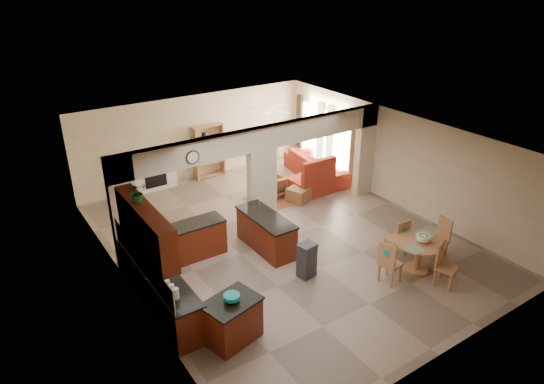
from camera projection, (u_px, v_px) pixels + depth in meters
floor at (283, 240)px, 12.65m from camera, size 10.00×10.00×0.00m
ceiling at (284, 137)px, 11.47m from camera, size 10.00×10.00×0.00m
wall_back at (196, 138)px, 15.82m from camera, size 8.00×0.00×8.00m
wall_front at (451, 293)px, 8.29m from camera, size 8.00×0.00×8.00m
wall_left at (126, 236)px, 10.04m from camera, size 0.00×10.00×10.00m
wall_right at (396, 159)px, 14.08m from camera, size 0.00×10.00×10.00m
partition_left_pier at (125, 214)px, 10.95m from camera, size 0.60×0.25×2.80m
partition_center_pier at (262, 188)px, 12.94m from camera, size 0.80×0.25×2.20m
partition_right_pier at (365, 151)px, 14.68m from camera, size 0.60×0.25×2.80m
partition_header at (262, 138)px, 12.35m from camera, size 8.00×0.25×0.60m
kitchen_counter at (168, 268)px, 10.62m from camera, size 2.52×3.29×1.48m
upper_cabinets at (145, 227)px, 9.31m from camera, size 0.35×2.40×0.90m
peninsula at (266, 232)px, 12.07m from camera, size 0.70×1.85×0.91m
wall_clock at (193, 157)px, 11.25m from camera, size 0.34×0.03×0.34m
rug at (276, 199)px, 14.84m from camera, size 1.60×1.30×0.01m
fireplace at (154, 172)px, 15.22m from camera, size 1.60×0.35×1.20m
shelving_unit at (209, 151)px, 16.08m from camera, size 1.00×0.32×1.80m
window_a at (342, 144)px, 15.88m from camera, size 0.02×0.90×1.90m
window_b at (310, 130)px, 17.16m from camera, size 0.02×0.90×1.90m
glazed_door at (326, 141)px, 16.58m from camera, size 0.02×0.70×2.10m
drape_a_left at (354, 149)px, 15.41m from camera, size 0.10×0.28×2.30m
drape_a_right at (330, 139)px, 16.31m from camera, size 0.10×0.28×2.30m
drape_b_left at (320, 135)px, 16.69m from camera, size 0.10×0.28×2.30m
drape_b_right at (299, 126)px, 17.59m from camera, size 0.10×0.28×2.30m
ceiling_fan at (268, 110)px, 14.58m from camera, size 1.00×1.00×0.10m
kitchen_island at (232, 320)px, 9.09m from camera, size 1.17×0.95×0.89m
teal_bowl at (232, 298)px, 8.86m from camera, size 0.31×0.31×0.14m
trash_can at (307, 261)px, 11.00m from camera, size 0.42×0.37×0.78m
dining_table at (419, 251)px, 11.16m from camera, size 1.15×1.15×0.78m
fruit_bowl at (423, 238)px, 11.01m from camera, size 0.33×0.33×0.17m
sofa at (316, 166)px, 16.26m from camera, size 2.81×1.41×0.79m
chaise at (310, 185)px, 15.21m from camera, size 1.23×1.01×0.49m
armchair at (272, 186)px, 14.94m from camera, size 0.68×0.70×0.64m
ottoman at (299, 195)px, 14.64m from camera, size 0.75×0.75×0.43m
plant at (137, 192)px, 9.22m from camera, size 0.37×0.33×0.40m
chair_north at (399, 237)px, 11.67m from camera, size 0.43×0.44×1.02m
chair_east at (440, 236)px, 11.70m from camera, size 0.47×0.47×1.02m
chair_south at (443, 263)px, 10.67m from camera, size 0.53×0.53×1.02m
chair_west at (389, 261)px, 10.71m from camera, size 0.49×0.49×1.02m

